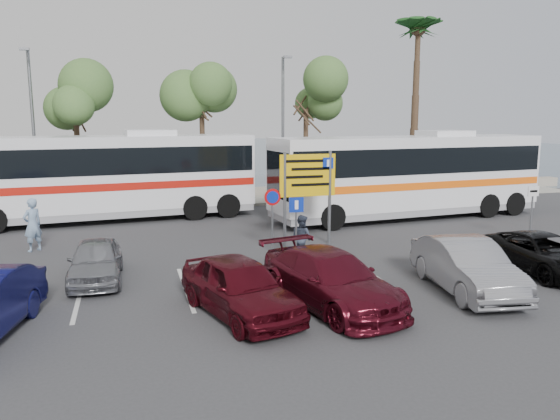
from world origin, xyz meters
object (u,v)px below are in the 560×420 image
object	(u,v)px
car_red	(240,287)
suv_black	(543,254)
coach_bus_left	(107,179)
coach_bus_right	(408,178)
street_lamp_left	(33,123)
car_maroon	(331,279)
car_silver_b	(466,266)
pedestrian_near	(33,225)
car_silver_a	(96,260)
pedestrian_far	(302,238)
street_lamp_right	(283,122)
direction_sign	(308,182)

from	to	relation	value
car_red	suv_black	bearing A→B (deg)	-10.02
car_red	coach_bus_left	bearing A→B (deg)	87.81
coach_bus_right	suv_black	bearing A→B (deg)	-92.95
street_lamp_left	car_maroon	size ratio (longest dim) A/B	1.62
car_red	car_silver_b	world-z (taller)	car_silver_b
suv_black	car_silver_b	bearing A→B (deg)	-162.52
coach_bus_left	coach_bus_right	distance (m)	14.36
suv_black	car_silver_b	xyz separation A→B (m)	(-3.50, -1.01, 0.13)
car_silver_b	pedestrian_near	bearing A→B (deg)	153.78
street_lamp_left	car_silver_a	xyz separation A→B (m)	(3.40, -13.06, -3.96)
pedestrian_near	car_silver_b	bearing A→B (deg)	105.02
coach_bus_left	coach_bus_right	size ratio (longest dim) A/B	1.01
suv_black	pedestrian_far	distance (m)	7.73
pedestrian_far	street_lamp_right	bearing A→B (deg)	-41.34
car_silver_a	car_silver_b	size ratio (longest dim) A/B	0.83
pedestrian_far	car_red	bearing A→B (deg)	117.58
direction_sign	car_silver_a	bearing A→B (deg)	-160.22
street_lamp_left	suv_black	size ratio (longest dim) A/B	1.80
street_lamp_right	pedestrian_far	size ratio (longest dim) A/B	4.99
street_lamp_right	pedestrian_near	bearing A→B (deg)	-144.63
street_lamp_left	pedestrian_far	bearing A→B (deg)	-51.20
street_lamp_left	coach_bus_right	xyz separation A→B (m)	(17.50, -6.23, -2.64)
street_lamp_right	car_silver_a	bearing A→B (deg)	-126.32
street_lamp_left	direction_sign	distance (m)	15.24
direction_sign	pedestrian_near	xyz separation A→B (m)	(-10.00, 1.80, -1.45)
coach_bus_right	street_lamp_right	bearing A→B (deg)	125.85
coach_bus_right	pedestrian_far	world-z (taller)	coach_bus_right
car_red	street_lamp_left	bearing A→B (deg)	96.13
street_lamp_right	direction_sign	xyz separation A→B (m)	(-2.00, -10.32, -2.17)
coach_bus_left	car_silver_b	bearing A→B (deg)	-54.31
direction_sign	suv_black	size ratio (longest dim) A/B	0.81
direction_sign	coach_bus_left	xyz separation A→B (m)	(-7.50, 7.30, -0.45)
suv_black	pedestrian_far	xyz separation A→B (m)	(-6.93, 3.41, 0.19)
car_silver_a	street_lamp_left	bearing A→B (deg)	105.39
street_lamp_left	coach_bus_right	distance (m)	18.76
street_lamp_right	pedestrian_far	bearing A→B (deg)	-103.19
direction_sign	car_silver_a	distance (m)	8.28
pedestrian_far	car_silver_a	bearing A→B (deg)	66.46
coach_bus_left	car_silver_a	size ratio (longest dim) A/B	3.74
coach_bus_left	car_maroon	bearing A→B (deg)	-67.15
street_lamp_right	coach_bus_right	size ratio (longest dim) A/B	0.58
street_lamp_right	car_silver_a	world-z (taller)	street_lamp_right
street_lamp_left	coach_bus_left	world-z (taller)	street_lamp_left
street_lamp_left	car_silver_b	distance (m)	22.00
car_silver_a	direction_sign	bearing A→B (deg)	20.58
car_silver_b	car_red	bearing A→B (deg)	-171.57
car_silver_a	car_maroon	world-z (taller)	car_maroon
street_lamp_right	pedestrian_near	distance (m)	15.15
coach_bus_left	car_silver_a	distance (m)	10.13
car_silver_a	pedestrian_near	distance (m)	5.15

